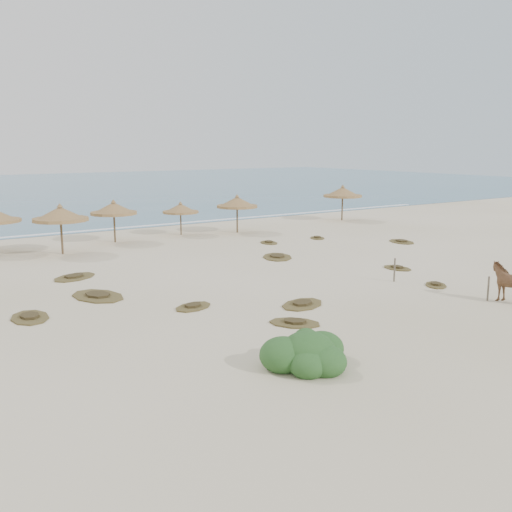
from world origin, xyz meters
name	(u,v)px	position (x,y,z in m)	size (l,w,h in m)	color
ground	(319,299)	(0.00, 0.00, 0.00)	(160.00, 160.00, 0.00)	beige
foam_line	(113,229)	(0.00, 26.00, 0.00)	(70.00, 0.60, 0.01)	silver
palapa_2	(60,215)	(-6.46, 17.06, 2.47)	(4.05, 4.05, 3.18)	brown
palapa_3	(114,209)	(-2.16, 19.53, 2.33)	(3.39, 3.39, 3.01)	brown
palapa_4	(181,209)	(3.22, 20.03, 1.97)	(3.07, 3.07, 2.54)	brown
palapa_5	(237,203)	(7.40, 18.66, 2.32)	(4.07, 4.07, 2.98)	brown
palapa_6	(343,193)	(19.22, 19.65, 2.50)	(3.71, 3.71, 3.23)	brown
fence_post_near	(488,289)	(5.87, -4.38, 0.55)	(0.08, 0.08, 1.09)	brown
fence_post_far	(395,270)	(5.21, 0.40, 0.59)	(0.09, 0.09, 1.18)	brown
bush	(307,354)	(-5.42, -5.90, 0.42)	(2.88, 2.54, 1.29)	#2F632A
scrub_0	(30,317)	(-11.32, 4.05, 0.05)	(1.60, 2.29, 0.16)	brown
scrub_1	(98,296)	(-8.04, 5.75, 0.05)	(2.57, 3.30, 0.16)	brown
scrub_2	(193,306)	(-5.30, 1.83, 0.05)	(2.09, 1.73, 0.16)	brown
scrub_3	(277,257)	(4.01, 8.67, 0.05)	(2.83, 3.17, 0.16)	brown
scrub_4	(397,268)	(7.62, 2.40, 0.05)	(1.20, 1.77, 0.16)	brown
scrub_5	(402,241)	(14.53, 8.33, 0.05)	(2.03, 2.57, 0.16)	brown
scrub_6	(74,277)	(-7.80, 10.09, 0.05)	(2.90, 2.57, 0.16)	brown
scrub_7	(269,242)	(6.57, 13.20, 0.05)	(1.44, 1.89, 0.16)	brown
scrub_9	(302,304)	(-1.27, -0.43, 0.05)	(2.63, 2.17, 0.16)	brown
scrub_10	(317,238)	(10.69, 12.90, 0.05)	(1.65, 1.86, 0.16)	brown
scrub_11	(295,323)	(-3.12, -2.30, 0.05)	(2.26, 2.34, 0.16)	brown
scrub_12	(436,285)	(6.21, -1.35, 0.05)	(1.72, 1.76, 0.16)	brown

